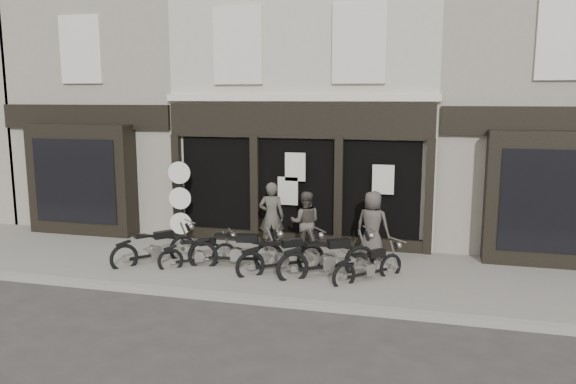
% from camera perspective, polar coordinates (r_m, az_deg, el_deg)
% --- Properties ---
extents(ground_plane, '(90.00, 90.00, 0.00)m').
position_cam_1_polar(ground_plane, '(12.63, -2.40, -9.16)').
color(ground_plane, '#2D2B28').
rests_on(ground_plane, ground).
extents(pavement, '(30.00, 4.20, 0.12)m').
position_cam_1_polar(pavement, '(13.43, -1.26, -7.73)').
color(pavement, slate).
rests_on(pavement, ground_plane).
extents(kerb, '(30.00, 0.25, 0.13)m').
position_cam_1_polar(kerb, '(11.49, -4.27, -10.78)').
color(kerb, gray).
rests_on(kerb, ground_plane).
extents(central_building, '(7.30, 6.22, 8.34)m').
position_cam_1_polar(central_building, '(17.73, 3.25, 9.66)').
color(central_building, '#AFA896').
rests_on(central_building, ground).
extents(neighbour_left, '(5.60, 6.73, 8.34)m').
position_cam_1_polar(neighbour_left, '(19.94, -15.21, 9.23)').
color(neighbour_left, gray).
rests_on(neighbour_left, ground).
extents(neighbour_right, '(5.60, 6.73, 8.34)m').
position_cam_1_polar(neighbour_right, '(17.54, 24.24, 8.71)').
color(neighbour_right, gray).
rests_on(neighbour_right, ground).
extents(motorcycle_0, '(1.59, 1.79, 1.03)m').
position_cam_1_polar(motorcycle_0, '(14.00, -13.36, -5.78)').
color(motorcycle_0, black).
rests_on(motorcycle_0, ground).
extents(motorcycle_1, '(1.62, 1.32, 0.91)m').
position_cam_1_polar(motorcycle_1, '(13.54, -9.05, -6.38)').
color(motorcycle_1, black).
rests_on(motorcycle_1, ground).
extents(motorcycle_2, '(2.27, 0.76, 1.09)m').
position_cam_1_polar(motorcycle_2, '(13.31, -5.23, -6.25)').
color(motorcycle_2, black).
rests_on(motorcycle_2, ground).
extents(motorcycle_3, '(1.86, 1.55, 1.05)m').
position_cam_1_polar(motorcycle_3, '(12.87, -0.59, -6.85)').
color(motorcycle_3, black).
rests_on(motorcycle_3, ground).
extents(motorcycle_4, '(2.08, 1.56, 1.13)m').
position_cam_1_polar(motorcycle_4, '(12.63, 4.08, -7.03)').
color(motorcycle_4, black).
rests_on(motorcycle_4, ground).
extents(motorcycle_5, '(1.48, 1.53, 0.92)m').
position_cam_1_polar(motorcycle_5, '(12.49, 8.21, -7.70)').
color(motorcycle_5, black).
rests_on(motorcycle_5, ground).
extents(man_left, '(0.71, 0.52, 1.80)m').
position_cam_1_polar(man_left, '(14.48, -1.68, -2.52)').
color(man_left, '#403E35').
rests_on(man_left, pavement).
extents(man_centre, '(0.86, 0.72, 1.59)m').
position_cam_1_polar(man_centre, '(14.32, 1.77, -3.09)').
color(man_centre, '#464038').
rests_on(man_centre, pavement).
extents(man_right, '(0.93, 0.71, 1.70)m').
position_cam_1_polar(man_right, '(13.90, 8.59, -3.36)').
color(man_right, '#3E3934').
rests_on(man_right, pavement).
extents(advert_sign_post, '(0.59, 0.38, 2.45)m').
position_cam_1_polar(advert_sign_post, '(15.36, -10.84, -1.32)').
color(advert_sign_post, black).
rests_on(advert_sign_post, ground).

